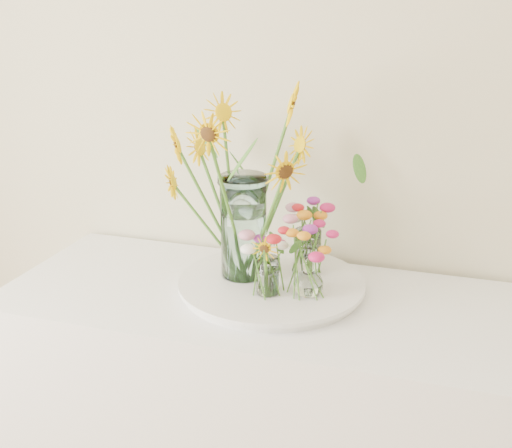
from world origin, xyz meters
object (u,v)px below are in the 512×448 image
tray (271,286)px  mason_jar (243,227)px  small_vase_a (268,277)px  counter (255,432)px  small_vase_c (308,252)px  small_vase_b (308,276)px

tray → mason_jar: bearing=170.3°
small_vase_a → counter: bearing=140.6°
counter → small_vase_c: small_vase_c is taller
counter → tray: (0.03, 0.04, 0.46)m
small_vase_b → mason_jar: bearing=161.3°
tray → small_vase_c: bearing=49.2°
small_vase_b → counter: bearing=175.6°
small_vase_a → small_vase_c: 0.19m
tray → small_vase_a: small_vase_a is taller
counter → small_vase_a: bearing=-39.4°
counter → small_vase_b: bearing=-4.4°
mason_jar → small_vase_a: 0.17m
counter → mason_jar: (-0.05, 0.06, 0.62)m
counter → small_vase_a: small_vase_a is taller
small_vase_b → small_vase_c: bearing=104.3°
tray → small_vase_c: small_vase_c is taller
mason_jar → small_vase_b: mason_jar is taller
counter → small_vase_a: (0.05, -0.04, 0.53)m
mason_jar → small_vase_a: size_ratio=2.80×
small_vase_a → small_vase_b: bearing=15.3°
mason_jar → small_vase_c: 0.20m
small_vase_a → small_vase_b: 0.11m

